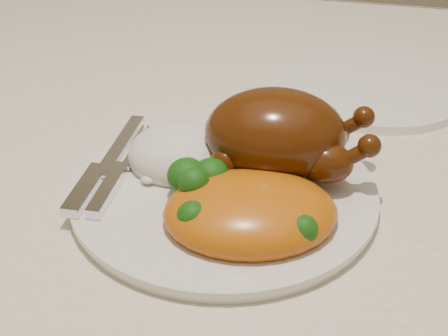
% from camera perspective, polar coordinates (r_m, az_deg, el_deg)
% --- Properties ---
extents(dining_table, '(1.60, 0.90, 0.76)m').
position_cam_1_polar(dining_table, '(0.71, -0.45, -4.94)').
color(dining_table, brown).
rests_on(dining_table, floor).
extents(tablecloth, '(1.73, 1.03, 0.18)m').
position_cam_1_polar(tablecloth, '(0.67, -0.48, 0.06)').
color(tablecloth, white).
rests_on(tablecloth, dining_table).
extents(dinner_plate, '(0.30, 0.30, 0.01)m').
position_cam_1_polar(dinner_plate, '(0.57, -0.00, -2.20)').
color(dinner_plate, white).
rests_on(dinner_plate, tablecloth).
extents(side_plate, '(0.24, 0.24, 0.01)m').
position_cam_1_polar(side_plate, '(0.79, 13.34, 7.34)').
color(side_plate, white).
rests_on(side_plate, tablecloth).
extents(roast_chicken, '(0.16, 0.12, 0.08)m').
position_cam_1_polar(roast_chicken, '(0.57, 5.09, 3.08)').
color(roast_chicken, '#4B2008').
rests_on(roast_chicken, dinner_plate).
extents(rice_mound, '(0.11, 0.10, 0.05)m').
position_cam_1_polar(rice_mound, '(0.59, -3.86, 1.23)').
color(rice_mound, white).
rests_on(rice_mound, dinner_plate).
extents(mac_and_cheese, '(0.17, 0.15, 0.06)m').
position_cam_1_polar(mac_and_cheese, '(0.52, 2.33, -3.73)').
color(mac_and_cheese, '#BF4F0C').
rests_on(mac_and_cheese, dinner_plate).
extents(cutlery, '(0.04, 0.18, 0.01)m').
position_cam_1_polar(cutlery, '(0.58, -10.62, -0.54)').
color(cutlery, silver).
rests_on(cutlery, dinner_plate).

